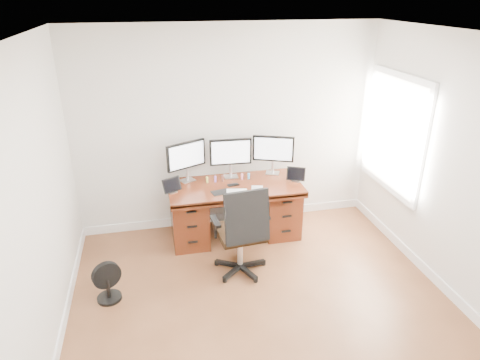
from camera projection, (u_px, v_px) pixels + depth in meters
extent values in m
plane|color=brown|center=(273.00, 330.00, 4.17)|extent=(4.50, 4.50, 0.00)
cube|color=silver|center=(228.00, 130.00, 5.63)|extent=(4.00, 0.10, 2.70)
cube|color=white|center=(394.00, 133.00, 5.33)|extent=(0.04, 1.30, 1.50)
cube|color=white|center=(392.00, 133.00, 5.33)|extent=(0.01, 1.15, 1.35)
cube|color=#592411|center=(235.00, 187.00, 5.49)|extent=(1.70, 0.80, 0.05)
cube|color=#592411|center=(189.00, 216.00, 5.55)|extent=(0.45, 0.70, 0.70)
cube|color=#592411|center=(278.00, 207.00, 5.78)|extent=(0.45, 0.70, 0.70)
cube|color=#441A0C|center=(231.00, 193.00, 5.85)|extent=(0.74, 0.03, 0.40)
cylinder|color=black|center=(240.00, 266.00, 5.06)|extent=(0.65, 0.65, 0.09)
cylinder|color=silver|center=(240.00, 248.00, 4.95)|extent=(0.06, 0.06, 0.43)
cube|color=black|center=(240.00, 232.00, 4.87)|extent=(0.56, 0.54, 0.07)
cube|color=black|center=(247.00, 217.00, 4.54)|extent=(0.49, 0.10, 0.58)
cube|color=black|center=(215.00, 221.00, 4.71)|extent=(0.09, 0.26, 0.03)
cube|color=black|center=(264.00, 214.00, 4.87)|extent=(0.09, 0.26, 0.03)
cylinder|color=black|center=(110.00, 298.00, 4.58)|extent=(0.26, 0.26, 0.03)
cylinder|color=black|center=(108.00, 288.00, 4.53)|extent=(0.04, 0.04, 0.22)
cylinder|color=black|center=(106.00, 276.00, 4.47)|extent=(0.31, 0.17, 0.30)
cube|color=silver|center=(188.00, 180.00, 5.60)|extent=(0.22, 0.20, 0.01)
cylinder|color=silver|center=(187.00, 174.00, 5.57)|extent=(0.04, 0.04, 0.18)
cube|color=black|center=(186.00, 155.00, 5.46)|extent=(0.51, 0.27, 0.35)
cube|color=white|center=(187.00, 156.00, 5.45)|extent=(0.45, 0.22, 0.30)
cube|color=silver|center=(231.00, 176.00, 5.72)|extent=(0.19, 0.15, 0.01)
cylinder|color=silver|center=(231.00, 171.00, 5.68)|extent=(0.04, 0.04, 0.18)
cube|color=black|center=(231.00, 152.00, 5.57)|extent=(0.55, 0.06, 0.35)
cube|color=white|center=(231.00, 152.00, 5.56)|extent=(0.50, 0.03, 0.30)
cube|color=silver|center=(272.00, 173.00, 5.83)|extent=(0.22, 0.20, 0.01)
cylinder|color=silver|center=(273.00, 167.00, 5.80)|extent=(0.04, 0.04, 0.18)
cube|color=black|center=(273.00, 149.00, 5.69)|extent=(0.52, 0.24, 0.35)
cube|color=white|center=(273.00, 149.00, 5.67)|extent=(0.47, 0.19, 0.30)
cube|color=silver|center=(172.00, 192.00, 5.27)|extent=(0.13, 0.12, 0.01)
cube|color=black|center=(172.00, 185.00, 5.23)|extent=(0.24, 0.17, 0.17)
cube|color=silver|center=(296.00, 181.00, 5.59)|extent=(0.12, 0.12, 0.01)
cube|color=black|center=(296.00, 174.00, 5.55)|extent=(0.25, 0.16, 0.17)
cube|color=silver|center=(237.00, 191.00, 5.30)|extent=(0.27, 0.15, 0.01)
cube|color=silver|center=(257.00, 188.00, 5.38)|extent=(0.18, 0.18, 0.01)
cube|color=black|center=(221.00, 192.00, 5.27)|extent=(0.25, 0.19, 0.01)
cube|color=black|center=(233.00, 185.00, 5.47)|extent=(0.16, 0.10, 0.01)
cylinder|color=#DFE058|center=(207.00, 181.00, 5.53)|extent=(0.03, 0.03, 0.06)
sphere|color=#DFE058|center=(207.00, 178.00, 5.52)|extent=(0.04, 0.04, 0.04)
cylinder|color=#B56EE2|center=(215.00, 180.00, 5.55)|extent=(0.03, 0.03, 0.06)
sphere|color=#B56EE2|center=(215.00, 177.00, 5.54)|extent=(0.04, 0.04, 0.04)
cylinder|color=brown|center=(223.00, 179.00, 5.57)|extent=(0.03, 0.03, 0.06)
sphere|color=brown|center=(223.00, 176.00, 5.56)|extent=(0.04, 0.04, 0.04)
cylinder|color=pink|center=(242.00, 178.00, 5.62)|extent=(0.03, 0.03, 0.06)
sphere|color=pink|center=(242.00, 175.00, 5.61)|extent=(0.04, 0.04, 0.04)
cylinder|color=#52ACF4|center=(249.00, 177.00, 5.64)|extent=(0.03, 0.03, 0.06)
sphere|color=#52ACF4|center=(249.00, 174.00, 5.63)|extent=(0.04, 0.04, 0.04)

